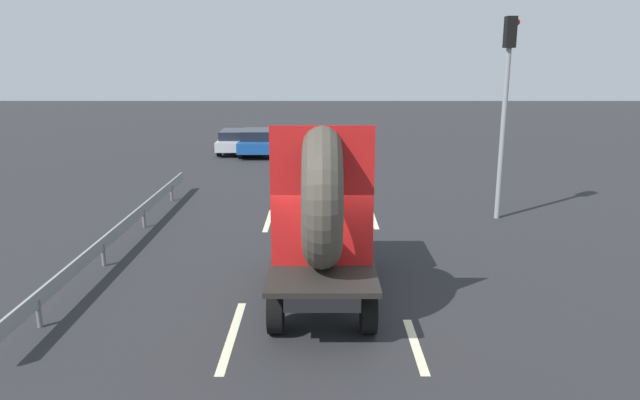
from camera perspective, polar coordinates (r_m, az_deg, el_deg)
The scene contains 10 objects.
ground_plane at distance 12.04m, azimuth 1.17°, elevation -10.51°, with size 120.00×120.00×0.00m, color #28282B.
flatbed_truck at distance 12.23m, azimuth 0.01°, elevation -1.18°, with size 2.02×5.01×3.77m.
distant_sedan at distance 30.98m, azimuth -6.24°, elevation 5.71°, with size 1.74×4.06×1.32m.
traffic_light at distance 18.78m, azimuth 17.50°, elevation 10.11°, with size 0.42×0.36×6.13m.
guardrail at distance 16.66m, azimuth -18.65°, elevation -2.41°, with size 0.10×13.44×0.71m.
lane_dash_left_near at distance 11.08m, azimuth -8.73°, elevation -12.90°, with size 2.86×0.16×0.01m, color beige.
lane_dash_left_far at distance 18.35m, azimuth -5.20°, elevation -1.99°, with size 2.56×0.16×0.01m, color beige.
lane_dash_right_near at distance 10.75m, azimuth 9.13°, elevation -13.79°, with size 2.07×0.16×0.01m, color beige.
lane_dash_right_far at distance 18.48m, azimuth 5.07°, elevation -1.88°, with size 2.22×0.16×0.01m, color beige.
oncoming_car at distance 31.75m, azimuth -8.41°, elevation 5.75°, with size 1.61×3.76×1.23m.
Camera 1 is at (-0.27, -10.99, 4.92)m, focal length 32.84 mm.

